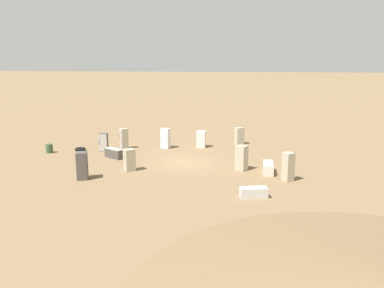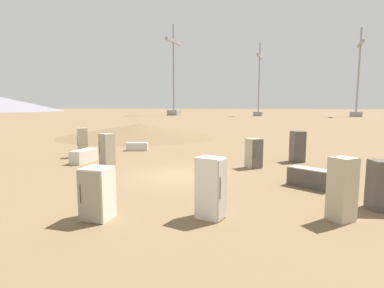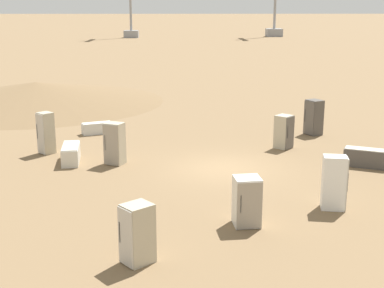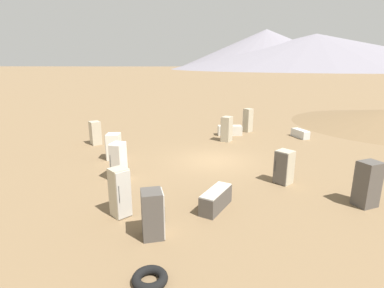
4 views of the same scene
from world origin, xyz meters
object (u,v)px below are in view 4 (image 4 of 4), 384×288
object	(u,v)px
discarded_fridge_6	(114,146)
discarded_fridge_8	(367,184)
discarded_fridge_5	(216,199)
discarded_fridge_9	(230,130)
discarded_fridge_10	(300,134)
discarded_fridge_3	(95,133)
discarded_fridge_1	(284,167)
scrap_tire	(150,279)
discarded_fridge_0	(118,161)
discarded_fridge_11	(120,192)
discarded_fridge_2	(248,120)
discarded_fridge_4	(153,214)
discarded_fridge_7	(227,129)

from	to	relation	value
discarded_fridge_6	discarded_fridge_8	xyz separation A→B (m)	(11.99, -5.08, 0.15)
discarded_fridge_5	discarded_fridge_9	bearing A→B (deg)	-70.08
discarded_fridge_6	discarded_fridge_10	bearing A→B (deg)	-68.58
discarded_fridge_3	discarded_fridge_1	bearing A→B (deg)	-67.24
discarded_fridge_8	discarded_fridge_10	xyz separation A→B (m)	(0.47, 11.45, -0.62)
discarded_fridge_9	scrap_tire	bearing A→B (deg)	-16.05
discarded_fridge_5	scrap_tire	distance (m)	4.59
discarded_fridge_0	discarded_fridge_11	distance (m)	3.80
discarded_fridge_10	discarded_fridge_6	bearing A→B (deg)	5.06
discarded_fridge_2	discarded_fridge_11	bearing A→B (deg)	-157.36
discarded_fridge_2	discarded_fridge_6	world-z (taller)	discarded_fridge_2
discarded_fridge_4	discarded_fridge_5	distance (m)	2.97
discarded_fridge_0	discarded_fridge_1	xyz separation A→B (m)	(7.94, 0.11, -0.12)
discarded_fridge_2	scrap_tire	bearing A→B (deg)	-148.10
discarded_fridge_4	discarded_fridge_6	distance (m)	8.90
discarded_fridge_2	discarded_fridge_4	bearing A→B (deg)	-150.97
discarded_fridge_0	discarded_fridge_2	xyz separation A→B (m)	(7.34, 11.21, 0.04)
discarded_fridge_2	discarded_fridge_8	size ratio (longest dim) A/B	1.04
discarded_fridge_10	discarded_fridge_11	size ratio (longest dim) A/B	0.91
discarded_fridge_2	discarded_fridge_7	world-z (taller)	discarded_fridge_2
discarded_fridge_6	discarded_fridge_9	distance (m)	9.81
discarded_fridge_8	discarded_fridge_9	size ratio (longest dim) A/B	0.95
discarded_fridge_10	scrap_tire	bearing A→B (deg)	41.78
discarded_fridge_9	discarded_fridge_10	world-z (taller)	discarded_fridge_9
discarded_fridge_0	discarded_fridge_8	xyz separation A→B (m)	(10.70, -2.01, 0.01)
discarded_fridge_3	discarded_fridge_4	xyz separation A→B (m)	(6.41, -11.14, -0.01)
discarded_fridge_5	scrap_tire	xyz separation A→B (m)	(-1.69, -4.26, -0.27)
discarded_fridge_7	discarded_fridge_8	size ratio (longest dim) A/B	0.98
discarded_fridge_1	discarded_fridge_8	size ratio (longest dim) A/B	0.86
discarded_fridge_6	discarded_fridge_11	world-z (taller)	discarded_fridge_11
discarded_fridge_3	discarded_fridge_9	xyz separation A→B (m)	(9.52, 3.55, -0.43)
discarded_fridge_1	discarded_fridge_7	size ratio (longest dim) A/B	0.88
discarded_fridge_3	discarded_fridge_8	bearing A→B (deg)	-69.25
discarded_fridge_2	discarded_fridge_10	world-z (taller)	discarded_fridge_2
discarded_fridge_2	discarded_fridge_0	bearing A→B (deg)	-168.13
discarded_fridge_0	discarded_fridge_3	xyz separation A→B (m)	(-3.70, 6.27, -0.10)
discarded_fridge_4	discarded_fridge_6	xyz separation A→B (m)	(-4.00, 7.94, -0.03)
discarded_fridge_2	discarded_fridge_11	world-z (taller)	discarded_fridge_2
discarded_fridge_1	discarded_fridge_5	xyz separation A→B (m)	(-3.18, -2.88, -0.41)
discarded_fridge_4	discarded_fridge_10	distance (m)	16.63
discarded_fridge_9	discarded_fridge_3	bearing A→B (deg)	-76.31
discarded_fridge_2	discarded_fridge_4	distance (m)	16.74
discarded_fridge_8	discarded_fridge_9	distance (m)	12.80
discarded_fridge_3	discarded_fridge_8	distance (m)	16.60
discarded_fridge_8	scrap_tire	world-z (taller)	discarded_fridge_8
discarded_fridge_6	discarded_fridge_10	size ratio (longest dim) A/B	0.91
discarded_fridge_1	discarded_fridge_8	distance (m)	3.49
discarded_fridge_5	scrap_tire	bearing A→B (deg)	93.10
discarded_fridge_1	discarded_fridge_2	xyz separation A→B (m)	(-0.60, 11.10, 0.16)
discarded_fridge_4	discarded_fridge_9	bearing A→B (deg)	150.57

